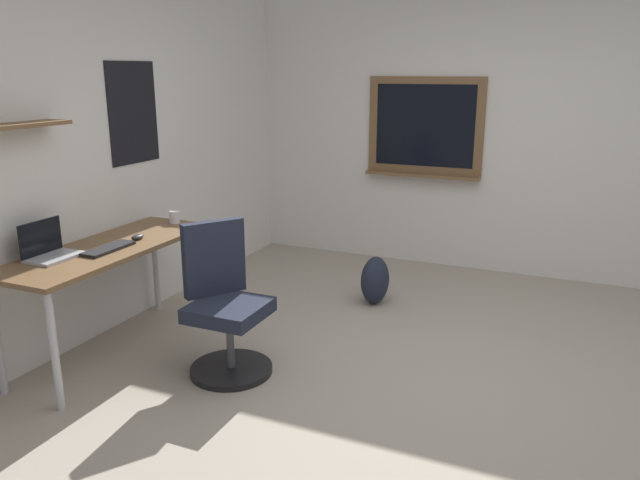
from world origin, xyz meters
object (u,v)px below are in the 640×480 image
(keyboard, at_px, (108,249))
(computer_mouse, at_px, (138,237))
(office_chair, at_px, (225,309))
(backpack, at_px, (375,280))
(desk, at_px, (110,257))
(coffee_mug, at_px, (174,217))
(laptop, at_px, (49,249))

(keyboard, distance_m, computer_mouse, 0.28)
(keyboard, bearing_deg, office_chair, -78.20)
(keyboard, bearing_deg, backpack, -37.28)
(keyboard, bearing_deg, desk, 42.25)
(desk, relative_size, keyboard, 4.23)
(office_chair, xyz_separation_m, coffee_mug, (0.60, 0.80, 0.39))
(backpack, bearing_deg, keyboard, 142.72)
(desk, distance_m, keyboard, 0.14)
(laptop, distance_m, coffee_mug, 1.05)
(desk, height_order, laptop, laptop)
(keyboard, xyz_separation_m, backpack, (1.64, -1.25, -0.56))
(desk, bearing_deg, office_chair, -84.54)
(coffee_mug, bearing_deg, desk, 178.23)
(computer_mouse, height_order, backpack, computer_mouse)
(laptop, relative_size, computer_mouse, 2.98)
(desk, relative_size, laptop, 5.05)
(office_chair, height_order, backpack, office_chair)
(desk, xyz_separation_m, computer_mouse, (0.20, -0.07, 0.09))
(computer_mouse, relative_size, coffee_mug, 1.13)
(desk, relative_size, coffee_mug, 17.01)
(office_chair, distance_m, computer_mouse, 0.84)
(keyboard, distance_m, backpack, 2.13)
(desk, xyz_separation_m, backpack, (1.56, -1.32, -0.48))
(laptop, relative_size, coffee_mug, 3.37)
(laptop, distance_m, keyboard, 0.35)
(desk, distance_m, office_chair, 0.87)
(keyboard, distance_m, coffee_mug, 0.76)
(coffee_mug, bearing_deg, backpack, -55.93)
(office_chair, xyz_separation_m, laptop, (-0.43, 0.96, 0.40))
(desk, xyz_separation_m, keyboard, (-0.08, -0.07, 0.09))
(keyboard, xyz_separation_m, coffee_mug, (0.76, 0.05, 0.04))
(desk, xyz_separation_m, laptop, (-0.35, 0.14, 0.13))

